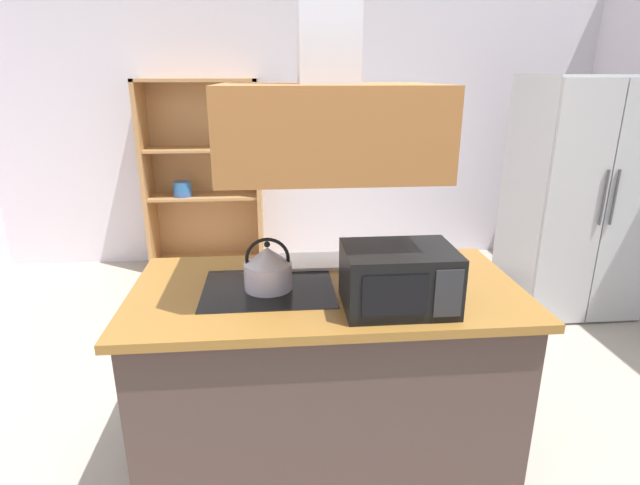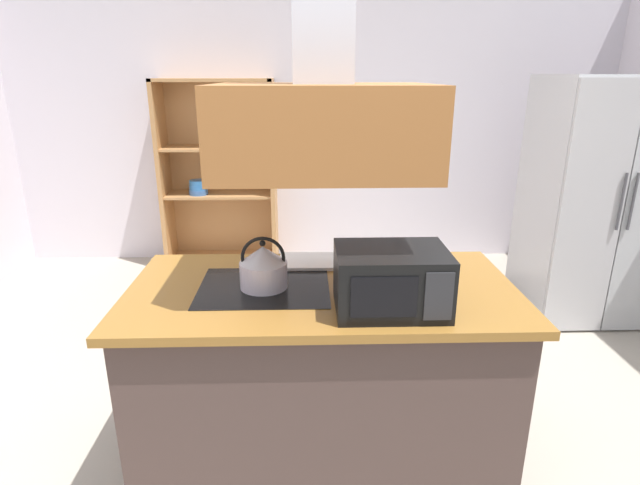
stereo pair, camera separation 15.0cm
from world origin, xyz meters
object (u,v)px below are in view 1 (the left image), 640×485
kettle (268,268)px  microwave (399,278)px  dish_cabinet (204,187)px  cutting_board (313,261)px  refrigerator (576,197)px

kettle → microwave: microwave is taller
dish_cabinet → cutting_board: 2.58m
kettle → cutting_board: 0.40m
kettle → cutting_board: bearing=53.9°
cutting_board → microwave: bearing=-59.8°
kettle → microwave: 0.60m
dish_cabinet → kettle: size_ratio=7.38×
dish_cabinet → refrigerator: bearing=-21.9°
cutting_board → dish_cabinet: bearing=109.7°
kettle → refrigerator: bearing=32.3°
refrigerator → dish_cabinet: 3.28m
kettle → cutting_board: kettle is taller
dish_cabinet → cutting_board: size_ratio=5.31×
cutting_board → microwave: microwave is taller
refrigerator → cutting_board: size_ratio=5.41×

